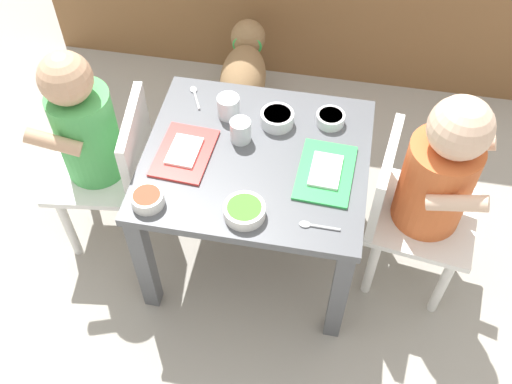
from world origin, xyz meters
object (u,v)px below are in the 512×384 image
at_px(cereal_bowl_left_side, 277,118).
at_px(dining_table, 256,174).
at_px(food_tray_left, 184,152).
at_px(spoon_by_right_tray, 315,226).
at_px(seated_child_left, 90,134).
at_px(seated_child_right, 434,179).
at_px(dog, 244,71).
at_px(veggie_bowl_near, 244,211).
at_px(spoon_by_left_tray, 195,95).
at_px(food_tray_right, 326,172).
at_px(cereal_bowl_right_side, 147,199).
at_px(water_cup_right, 228,108).
at_px(water_cup_left, 241,132).
at_px(veggie_bowl_far, 330,118).

bearing_deg(cereal_bowl_left_side, dining_table, -105.15).
bearing_deg(food_tray_left, spoon_by_right_tray, -24.95).
bearing_deg(seated_child_left, seated_child_right, 0.11).
bearing_deg(dog, seated_child_right, -44.26).
distance_m(veggie_bowl_near, spoon_by_left_tray, 0.45).
xyz_separation_m(dog, cereal_bowl_left_side, (0.19, -0.47, 0.25)).
bearing_deg(spoon_by_left_tray, food_tray_right, -29.19).
bearing_deg(spoon_by_left_tray, dining_table, -42.48).
bearing_deg(cereal_bowl_right_side, food_tray_right, 22.75).
bearing_deg(seated_child_left, water_cup_right, 21.56).
xyz_separation_m(water_cup_left, veggie_bowl_near, (0.06, -0.25, -0.01)).
relative_size(seated_child_left, spoon_by_left_tray, 7.31).
height_order(dining_table, veggie_bowl_far, veggie_bowl_far).
height_order(food_tray_left, water_cup_left, water_cup_left).
distance_m(seated_child_right, veggie_bowl_near, 0.49).
height_order(seated_child_right, veggie_bowl_far, seated_child_right).
distance_m(dining_table, seated_child_right, 0.47).
bearing_deg(spoon_by_left_tray, veggie_bowl_far, -5.49).
distance_m(food_tray_right, spoon_by_right_tray, 0.17).
xyz_separation_m(food_tray_left, food_tray_right, (0.37, 0.00, 0.00)).
xyz_separation_m(seated_child_left, veggie_bowl_near, (0.46, -0.19, 0.02)).
xyz_separation_m(food_tray_left, spoon_by_right_tray, (0.37, -0.17, -0.00)).
distance_m(seated_child_right, water_cup_left, 0.51).
bearing_deg(cereal_bowl_left_side, dog, 111.97).
bearing_deg(dining_table, food_tray_left, -171.56).
bearing_deg(food_tray_right, dog, 118.59).
bearing_deg(spoon_by_left_tray, cereal_bowl_right_side, -92.65).
bearing_deg(seated_child_right, veggie_bowl_far, 150.45).
distance_m(dining_table, seated_child_left, 0.46).
xyz_separation_m(dog, water_cup_right, (0.05, -0.46, 0.26)).
xyz_separation_m(food_tray_right, water_cup_right, (-0.29, 0.16, 0.02)).
bearing_deg(spoon_by_left_tray, cereal_bowl_left_side, -15.14).
height_order(food_tray_right, cereal_bowl_left_side, cereal_bowl_left_side).
bearing_deg(cereal_bowl_left_side, seated_child_right, -17.03).
bearing_deg(seated_child_left, dining_table, 0.41).
height_order(dining_table, veggie_bowl_near, veggie_bowl_near).
bearing_deg(cereal_bowl_left_side, food_tray_right, -45.90).
distance_m(seated_child_right, spoon_by_right_tray, 0.34).
bearing_deg(seated_child_left, food_tray_left, -5.13).
bearing_deg(dog, water_cup_left, -79.34).
bearing_deg(seated_child_left, spoon_by_left_tray, 39.24).
bearing_deg(dining_table, seated_child_left, -179.59).
distance_m(food_tray_right, veggie_bowl_near, 0.24).
xyz_separation_m(seated_child_left, water_cup_right, (0.35, 0.14, 0.03)).
distance_m(seated_child_left, food_tray_left, 0.27).
bearing_deg(water_cup_right, spoon_by_right_tray, -49.83).
distance_m(dining_table, veggie_bowl_near, 0.22).
distance_m(food_tray_left, water_cup_right, 0.19).
bearing_deg(water_cup_left, spoon_by_right_tray, -47.21).
relative_size(dog, water_cup_left, 6.54).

